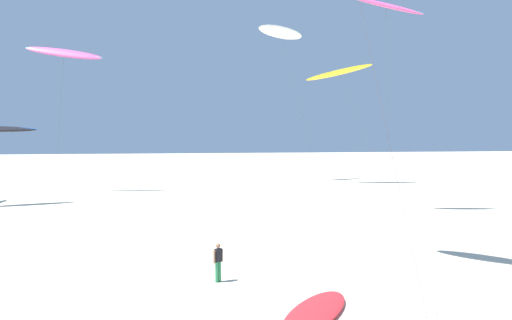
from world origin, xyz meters
name	(u,v)px	position (x,y,z in m)	size (l,w,h in m)	color
flying_kite_0	(64,53)	(-14.63, 52.37, 14.75)	(8.08, 3.15, 15.78)	#EA5193
flying_kite_2	(339,72)	(16.82, 56.89, 13.86)	(8.31, 11.28, 15.10)	yellow
flying_kite_4	(281,32)	(10.32, 61.22, 19.42)	(6.93, 8.38, 20.48)	white
flying_kite_6	(386,5)	(13.39, 35.01, 16.37)	(6.16, 5.83, 17.43)	#EA5193
grounded_kite_2	(315,312)	(2.00, 14.45, 0.13)	(4.09, 4.88, 0.26)	red
person_near_right	(218,261)	(-1.09, 18.84, 0.93)	(0.44, 0.33, 1.69)	#338E56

